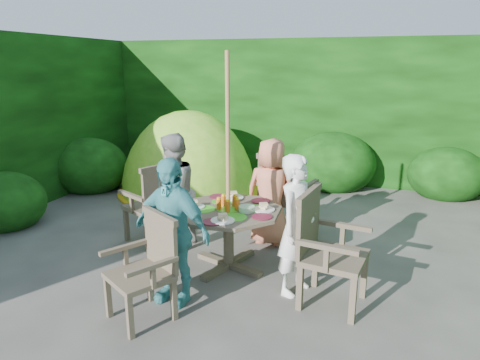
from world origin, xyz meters
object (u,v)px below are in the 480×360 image
(garden_chair_right, at_px, (325,247))
(child_right, at_px, (297,225))
(patio_table, at_px, (229,218))
(garden_chair_left, at_px, (155,202))
(garden_chair_back, at_px, (285,194))
(child_front, at_px, (171,231))
(dome_tent, at_px, (189,191))
(child_back, at_px, (271,192))
(child_left, at_px, (173,193))
(garden_chair_front, at_px, (147,266))
(parasol_pole, at_px, (228,166))

(garden_chair_right, distance_m, child_right, 0.32)
(patio_table, bearing_deg, garden_chair_left, 160.85)
(patio_table, relative_size, garden_chair_back, 1.42)
(child_front, bearing_deg, dome_tent, 123.62)
(patio_table, height_order, garden_chair_right, garden_chair_right)
(child_back, bearing_deg, child_left, 29.45)
(garden_chair_front, bearing_deg, child_back, 102.79)
(child_front, relative_size, dome_tent, 0.48)
(child_left, bearing_deg, child_right, 75.20)
(parasol_pole, distance_m, garden_chair_front, 1.28)
(child_left, bearing_deg, patio_table, 75.26)
(patio_table, xyz_separation_m, garden_chair_right, (1.02, -0.38, -0.02))
(patio_table, distance_m, garden_chair_left, 1.10)
(patio_table, relative_size, child_right, 1.09)
(patio_table, relative_size, child_front, 1.08)
(child_left, distance_m, child_back, 1.13)
(garden_chair_right, relative_size, child_front, 0.74)
(child_right, xyz_separation_m, child_back, (-0.48, 1.02, -0.02))
(garden_chair_right, distance_m, child_left, 1.90)
(patio_table, height_order, dome_tent, dome_tent)
(garden_chair_front, distance_m, dome_tent, 3.74)
(garden_chair_back, relative_size, dome_tent, 0.36)
(patio_table, bearing_deg, child_front, -109.98)
(garden_chair_left, height_order, child_left, child_left)
(patio_table, height_order, child_left, child_left)
(dome_tent, bearing_deg, parasol_pole, -75.29)
(garden_chair_right, height_order, garden_chair_back, garden_chair_back)
(patio_table, distance_m, child_right, 0.80)
(child_back, bearing_deg, garden_chair_back, -107.49)
(patio_table, relative_size, garden_chair_right, 1.45)
(garden_chair_back, distance_m, child_front, 1.90)
(garden_chair_back, distance_m, child_left, 1.37)
(parasol_pole, relative_size, garden_chair_front, 2.57)
(child_front, bearing_deg, child_back, 82.28)
(parasol_pole, height_order, child_right, parasol_pole)
(garden_chair_left, xyz_separation_m, child_front, (0.77, -1.11, 0.16))
(child_right, height_order, child_back, child_right)
(parasol_pole, relative_size, dome_tent, 0.79)
(garden_chair_front, xyz_separation_m, dome_tent, (-1.19, 3.51, -0.46))
(garden_chair_right, relative_size, garden_chair_back, 0.98)
(garden_chair_left, distance_m, child_back, 1.37)
(garden_chair_right, height_order, dome_tent, dome_tent)
(garden_chair_right, relative_size, child_right, 0.75)
(garden_chair_back, xyz_separation_m, child_left, (-1.13, -0.75, 0.13))
(parasol_pole, height_order, garden_chair_back, parasol_pole)
(patio_table, height_order, child_back, child_back)
(garden_chair_left, xyz_separation_m, dome_tent, (-0.51, 2.11, -0.51))
(garden_chair_left, bearing_deg, parasol_pole, 97.23)
(patio_table, height_order, parasol_pole, parasol_pole)
(patio_table, distance_m, parasol_pole, 0.55)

